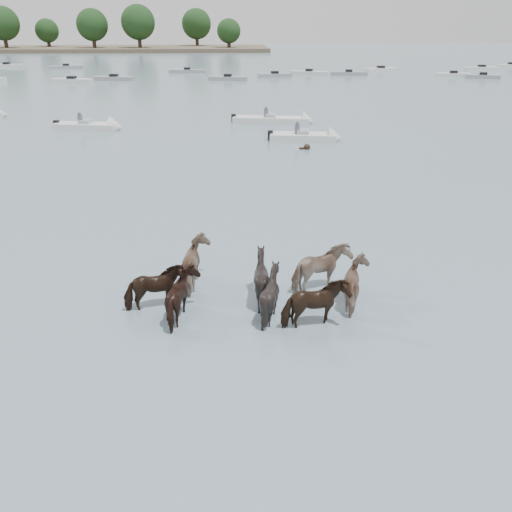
{
  "coord_description": "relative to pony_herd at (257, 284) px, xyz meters",
  "views": [
    {
      "loc": [
        -2.2,
        -13.55,
        7.51
      ],
      "look_at": [
        -1.4,
        0.78,
        1.1
      ],
      "focal_mm": 36.87,
      "sensor_mm": 36.0,
      "label": 1
    }
  ],
  "objects": [
    {
      "name": "motorboat_c",
      "position": [
        3.67,
        29.72,
        -0.39
      ],
      "size": [
        6.79,
        2.67,
        1.92
      ],
      "rotation": [
        0.0,
        0.0,
        -0.17
      ],
      "color": "silver",
      "rests_on": "ground"
    },
    {
      "name": "motorboat_a",
      "position": [
        -10.69,
        27.67,
        -0.39
      ],
      "size": [
        5.44,
        2.46,
        1.92
      ],
      "rotation": [
        0.0,
        0.0,
        -0.17
      ],
      "color": "silver",
      "rests_on": "ground"
    },
    {
      "name": "pony_herd",
      "position": [
        0.0,
        0.0,
        0.0
      ],
      "size": [
        7.54,
        4.32,
        1.59
      ],
      "color": "black",
      "rests_on": "ground"
    },
    {
      "name": "motorboat_b",
      "position": [
        5.21,
        22.71,
        -0.39
      ],
      "size": [
        5.19,
        2.28,
        1.92
      ],
      "rotation": [
        0.0,
        0.0,
        -0.14
      ],
      "color": "silver",
      "rests_on": "ground"
    },
    {
      "name": "distant_flotilla",
      "position": [
        1.48,
        73.7,
        -0.36
      ],
      "size": [
        105.27,
        29.84,
        0.93
      ],
      "color": "silver",
      "rests_on": "ground"
    },
    {
      "name": "ground",
      "position": [
        1.41,
        0.15,
        -0.62
      ],
      "size": [
        400.0,
        400.0,
        0.0
      ],
      "primitive_type": "plane",
      "color": "slate",
      "rests_on": "ground"
    },
    {
      "name": "swimming_pony",
      "position": [
        4.34,
        20.14,
        -0.52
      ],
      "size": [
        0.72,
        0.44,
        0.44
      ],
      "color": "black",
      "rests_on": "ground"
    }
  ]
}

